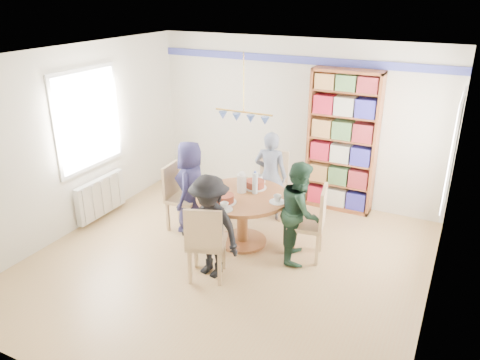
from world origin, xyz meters
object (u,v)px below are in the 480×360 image
Objects in this scene: chair_near at (205,240)px; person_right at (300,212)px; chair_right at (313,220)px; person_near at (210,227)px; chair_far at (272,181)px; person_left at (191,187)px; person_far at (270,176)px; bookshelf at (342,143)px; chair_left at (178,193)px; radiator at (101,197)px; dining_table at (242,207)px.

person_right is (0.84, 1.03, 0.12)m from chair_near.
person_near is at bearing -136.99° from chair_right.
person_left reaches higher than chair_far.
chair_right is 1.89m from person_left.
person_left is (-0.87, -1.04, 0.13)m from chair_far.
bookshelf is at bearing -143.18° from person_far.
person_near reaches higher than chair_far.
person_far is at bearing 24.42° from person_right.
chair_left is 0.74× the size of person_near.
chair_far is (-1.01, 1.02, -0.00)m from chair_right.
chair_near is at bearing -89.68° from chair_far.
person_far reaches higher than radiator.
chair_far is at bearing 21.06° from person_right.
person_left is at bearing 71.19° from person_right.
chair_near is (-1.00, -1.10, -0.00)m from chair_right.
dining_table is 1.26× the size of chair_far.
chair_right is 1.49m from chair_near.
chair_right is 1.32m from person_far.
chair_near is 0.75× the size of person_right.
person_near is (-1.02, -0.96, 0.11)m from chair_right.
chair_near is at bearing -89.19° from dining_table.
dining_table is 0.87m from person_right.
chair_far is (1.08, 1.07, 0.01)m from chair_left.
person_far reaches higher than chair_near.
chair_left is at bearing -138.44° from bookshelf.
person_far is (0.03, 0.92, 0.15)m from dining_table.
chair_far reaches higher than radiator.
person_right reaches higher than radiator.
person_near is (1.07, -0.90, 0.13)m from chair_left.
chair_right reaches higher than radiator.
radiator is 0.97× the size of chair_far.
person_near reaches higher than chair_left.
chair_far is at bearing 89.85° from dining_table.
person_left reaches higher than chair_near.
chair_near reaches higher than radiator.
chair_right and chair_near have the same top height.
chair_near is (0.01, -1.05, 0.01)m from dining_table.
dining_table is at bearing 74.21° from person_left.
radiator is at bearing 77.69° from person_right.
person_left is at bearing 142.89° from person_near.
person_left is at bearing -130.13° from chair_far.
dining_table is at bearing 81.07° from person_far.
person_right reaches higher than chair_far.
person_left is 0.61× the size of bookshelf.
chair_right is at bearing 47.81° from chair_near.
person_near reaches higher than chair_near.
radiator is 3.93m from bookshelf.
person_left is (0.21, 0.03, 0.14)m from chair_left.
person_near is (-0.01, -0.90, 0.12)m from dining_table.
person_left is 1.02× the size of person_near.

